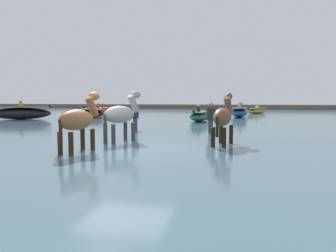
{
  "coord_description": "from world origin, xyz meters",
  "views": [
    {
      "loc": [
        3.25,
        -8.68,
        1.75
      ],
      "look_at": [
        0.83,
        1.87,
        0.84
      ],
      "focal_mm": 34.0,
      "sensor_mm": 36.0,
      "label": 1
    }
  ],
  "objects_px": {
    "horse_lead_chestnut": "(78,121)",
    "person_wading_mid": "(211,121)",
    "boat_far_offshore": "(92,113)",
    "boat_far_inshore": "(102,111)",
    "boat_near_port": "(200,116)",
    "boat_distant_west": "(21,113)",
    "person_onlooker_left": "(135,119)",
    "boat_distant_east": "(256,111)",
    "boat_mid_outer": "(239,112)",
    "horse_flank_grey": "(121,116)",
    "horse_trailing_bay": "(223,118)"
  },
  "relations": [
    {
      "from": "boat_distant_west",
      "to": "boat_near_port",
      "type": "distance_m",
      "value": 12.57
    },
    {
      "from": "boat_far_offshore",
      "to": "boat_far_inshore",
      "type": "height_order",
      "value": "boat_far_inshore"
    },
    {
      "from": "person_onlooker_left",
      "to": "boat_mid_outer",
      "type": "bearing_deg",
      "value": 68.95
    },
    {
      "from": "horse_lead_chestnut",
      "to": "person_wading_mid",
      "type": "bearing_deg",
      "value": 61.16
    },
    {
      "from": "boat_distant_west",
      "to": "boat_near_port",
      "type": "xyz_separation_m",
      "value": [
        12.53,
        1.03,
        -0.12
      ]
    },
    {
      "from": "boat_far_inshore",
      "to": "boat_near_port",
      "type": "height_order",
      "value": "boat_near_port"
    },
    {
      "from": "boat_distant_east",
      "to": "person_wading_mid",
      "type": "distance_m",
      "value": 19.68
    },
    {
      "from": "person_onlooker_left",
      "to": "boat_distant_west",
      "type": "bearing_deg",
      "value": 151.64
    },
    {
      "from": "horse_lead_chestnut",
      "to": "person_onlooker_left",
      "type": "height_order",
      "value": "horse_lead_chestnut"
    },
    {
      "from": "horse_flank_grey",
      "to": "horse_lead_chestnut",
      "type": "bearing_deg",
      "value": -98.87
    },
    {
      "from": "boat_distant_west",
      "to": "boat_far_inshore",
      "type": "xyz_separation_m",
      "value": [
        1.92,
        9.15,
        -0.12
      ]
    },
    {
      "from": "person_wading_mid",
      "to": "boat_near_port",
      "type": "bearing_deg",
      "value": 100.78
    },
    {
      "from": "boat_far_offshore",
      "to": "boat_distant_east",
      "type": "xyz_separation_m",
      "value": [
        13.2,
        9.17,
        -0.05
      ]
    },
    {
      "from": "boat_mid_outer",
      "to": "boat_near_port",
      "type": "xyz_separation_m",
      "value": [
        -2.49,
        -5.4,
        -0.06
      ]
    },
    {
      "from": "boat_mid_outer",
      "to": "boat_far_inshore",
      "type": "height_order",
      "value": "boat_mid_outer"
    },
    {
      "from": "boat_mid_outer",
      "to": "person_wading_mid",
      "type": "bearing_deg",
      "value": -94.87
    },
    {
      "from": "boat_mid_outer",
      "to": "boat_near_port",
      "type": "bearing_deg",
      "value": -114.76
    },
    {
      "from": "horse_lead_chestnut",
      "to": "boat_near_port",
      "type": "bearing_deg",
      "value": 82.81
    },
    {
      "from": "boat_near_port",
      "to": "boat_distant_west",
      "type": "bearing_deg",
      "value": -175.29
    },
    {
      "from": "horse_flank_grey",
      "to": "person_onlooker_left",
      "type": "bearing_deg",
      "value": 102.24
    },
    {
      "from": "boat_far_offshore",
      "to": "boat_mid_outer",
      "type": "bearing_deg",
      "value": 11.91
    },
    {
      "from": "person_onlooker_left",
      "to": "person_wading_mid",
      "type": "distance_m",
      "value": 3.62
    },
    {
      "from": "boat_distant_west",
      "to": "person_wading_mid",
      "type": "xyz_separation_m",
      "value": [
        13.93,
        -6.33,
        0.1
      ]
    },
    {
      "from": "boat_near_port",
      "to": "boat_far_inshore",
      "type": "bearing_deg",
      "value": 142.56
    },
    {
      "from": "person_onlooker_left",
      "to": "boat_distant_east",
      "type": "bearing_deg",
      "value": 71.53
    },
    {
      "from": "boat_distant_west",
      "to": "person_onlooker_left",
      "type": "bearing_deg",
      "value": -28.36
    },
    {
      "from": "boat_far_offshore",
      "to": "boat_far_inshore",
      "type": "bearing_deg",
      "value": 106.54
    },
    {
      "from": "horse_flank_grey",
      "to": "person_wading_mid",
      "type": "bearing_deg",
      "value": 50.69
    },
    {
      "from": "boat_distant_east",
      "to": "horse_lead_chestnut",
      "type": "bearing_deg",
      "value": -102.96
    },
    {
      "from": "horse_lead_chestnut",
      "to": "person_wading_mid",
      "type": "distance_m",
      "value": 6.27
    },
    {
      "from": "horse_lead_chestnut",
      "to": "person_wading_mid",
      "type": "xyz_separation_m",
      "value": [
        3.02,
        5.49,
        -0.29
      ]
    },
    {
      "from": "boat_far_inshore",
      "to": "horse_lead_chestnut",
      "type": "bearing_deg",
      "value": -66.81
    },
    {
      "from": "boat_mid_outer",
      "to": "boat_far_offshore",
      "type": "xyz_separation_m",
      "value": [
        -11.56,
        -2.44,
        -0.05
      ]
    },
    {
      "from": "horse_flank_grey",
      "to": "person_wading_mid",
      "type": "distance_m",
      "value": 4.24
    },
    {
      "from": "boat_far_offshore",
      "to": "boat_far_inshore",
      "type": "relative_size",
      "value": 1.01
    },
    {
      "from": "horse_lead_chestnut",
      "to": "boat_distant_west",
      "type": "xyz_separation_m",
      "value": [
        -10.9,
        11.82,
        -0.39
      ]
    },
    {
      "from": "boat_far_inshore",
      "to": "person_onlooker_left",
      "type": "height_order",
      "value": "person_onlooker_left"
    },
    {
      "from": "horse_flank_grey",
      "to": "horse_trailing_bay",
      "type": "bearing_deg",
      "value": -0.64
    },
    {
      "from": "horse_trailing_bay",
      "to": "person_wading_mid",
      "type": "bearing_deg",
      "value": 101.69
    },
    {
      "from": "horse_trailing_bay",
      "to": "boat_distant_west",
      "type": "height_order",
      "value": "horse_trailing_bay"
    },
    {
      "from": "boat_mid_outer",
      "to": "person_onlooker_left",
      "type": "distance_m",
      "value": 12.89
    },
    {
      "from": "person_onlooker_left",
      "to": "boat_far_inshore",
      "type": "bearing_deg",
      "value": 119.84
    },
    {
      "from": "boat_far_inshore",
      "to": "horse_trailing_bay",
      "type": "bearing_deg",
      "value": -55.96
    },
    {
      "from": "boat_distant_west",
      "to": "boat_near_port",
      "type": "relative_size",
      "value": 1.42
    },
    {
      "from": "boat_mid_outer",
      "to": "horse_lead_chestnut",
      "type": "bearing_deg",
      "value": -102.69
    },
    {
      "from": "horse_lead_chestnut",
      "to": "boat_far_inshore",
      "type": "bearing_deg",
      "value": 113.19
    },
    {
      "from": "boat_distant_east",
      "to": "person_wading_mid",
      "type": "bearing_deg",
      "value": -97.96
    },
    {
      "from": "boat_far_inshore",
      "to": "boat_near_port",
      "type": "bearing_deg",
      "value": -37.44
    },
    {
      "from": "person_wading_mid",
      "to": "horse_trailing_bay",
      "type": "bearing_deg",
      "value": -78.31
    },
    {
      "from": "boat_mid_outer",
      "to": "boat_distant_east",
      "type": "bearing_deg",
      "value": 76.34
    }
  ]
}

